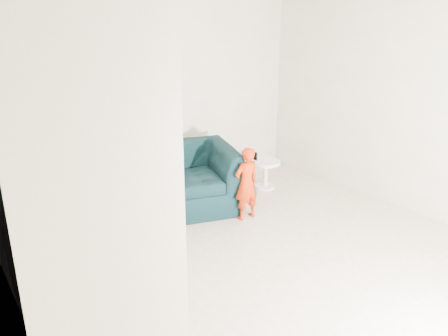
{
  "coord_description": "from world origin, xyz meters",
  "views": [
    {
      "loc": [
        -2.94,
        -2.7,
        2.69
      ],
      "look_at": [
        0.15,
        1.2,
        0.85
      ],
      "focal_mm": 38.0,
      "sensor_mm": 36.0,
      "label": 1
    }
  ],
  "objects_px": {
    "armchair": "(186,178)",
    "toddler": "(246,184)",
    "side_table": "(266,170)",
    "staircase": "(53,241)"
  },
  "relations": [
    {
      "from": "armchair",
      "to": "staircase",
      "type": "xyz_separation_m",
      "value": [
        -2.26,
        -1.59,
        0.54
      ]
    },
    {
      "from": "armchair",
      "to": "side_table",
      "type": "height_order",
      "value": "armchair"
    },
    {
      "from": "armchair",
      "to": "toddler",
      "type": "relative_size",
      "value": 1.33
    },
    {
      "from": "armchair",
      "to": "side_table",
      "type": "distance_m",
      "value": 1.29
    },
    {
      "from": "side_table",
      "to": "staircase",
      "type": "height_order",
      "value": "staircase"
    },
    {
      "from": "toddler",
      "to": "staircase",
      "type": "xyz_separation_m",
      "value": [
        -2.66,
        -0.84,
        0.48
      ]
    },
    {
      "from": "toddler",
      "to": "armchair",
      "type": "bearing_deg",
      "value": -59.86
    },
    {
      "from": "side_table",
      "to": "staircase",
      "type": "bearing_deg",
      "value": -158.08
    },
    {
      "from": "armchair",
      "to": "staircase",
      "type": "distance_m",
      "value": 2.82
    },
    {
      "from": "armchair",
      "to": "staircase",
      "type": "relative_size",
      "value": 0.35
    }
  ]
}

